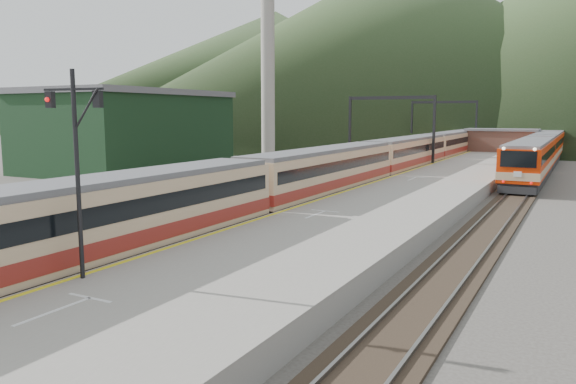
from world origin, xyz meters
The scene contains 16 objects.
track_main centered at (0.00, 40.00, 0.07)m, with size 2.60×200.00×0.23m.
track_far centered at (-5.00, 40.00, 0.07)m, with size 2.60×200.00×0.23m.
track_second centered at (11.50, 40.00, 0.07)m, with size 2.60×200.00×0.23m.
platform centered at (5.60, 38.00, 0.50)m, with size 8.00×100.00×1.00m, color gray.
gantry_near centered at (-2.85, 55.00, 5.59)m, with size 9.55×0.25×8.00m.
gantry_far centered at (-2.85, 80.00, 5.59)m, with size 9.55×0.25×8.00m.
warehouse centered at (-28.00, 42.00, 4.32)m, with size 14.50×20.50×8.60m.
smokestack centered at (-22.00, 62.00, 15.00)m, with size 1.80×1.80×30.00m, color #9E998E.
station_shed centered at (5.60, 78.00, 2.57)m, with size 9.40×4.40×3.10m.
hill_a centered at (-40.00, 190.00, 30.00)m, with size 180.00×180.00×60.00m, color #304823.
hill_d centered at (-120.00, 240.00, 27.50)m, with size 200.00×200.00×55.00m, color #304823.
main_train centered at (0.00, 51.84, 2.02)m, with size 2.93×100.37×3.57m.
second_train centered at (11.50, 71.22, 2.07)m, with size 3.02×61.90×3.69m.
signal_mast centered at (2.10, 8.49, 4.93)m, with size 2.19×0.41×6.42m.
short_signal_b centered at (-2.56, 24.86, 1.46)m, with size 0.25×0.20×2.27m.
short_signal_c centered at (-7.44, 13.43, 1.46)m, with size 0.27×0.24×2.27m.
Camera 1 is at (15.74, -3.52, 6.08)m, focal length 35.00 mm.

